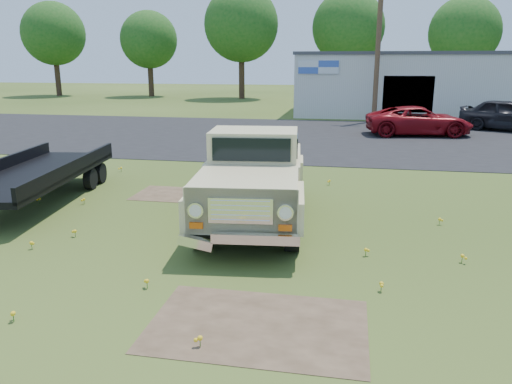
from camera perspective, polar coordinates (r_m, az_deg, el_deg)
ground at (r=10.12m, az=-5.08°, el=-5.88°), size 140.00×140.00×0.00m
asphalt_lot at (r=24.51m, az=4.48°, el=6.34°), size 90.00×14.00×0.02m
dirt_patch_a at (r=7.16m, az=0.20°, el=-15.03°), size 3.00×2.00×0.01m
dirt_patch_b at (r=13.89m, az=-9.13°, el=-0.28°), size 2.20×1.60×0.01m
commercial_building at (r=36.29m, az=16.41°, el=11.84°), size 14.20×8.20×4.15m
utility_pole_mid at (r=31.16m, az=13.80°, el=16.24°), size 1.60×0.30×9.00m
treeline_a at (r=57.95m, az=-22.14°, el=16.40°), size 6.40×6.40×9.52m
treeline_b at (r=54.23m, az=-12.15°, el=16.64°), size 5.76×5.76×8.57m
treeline_c at (r=49.87m, az=-1.69°, el=18.60°), size 7.04×7.04×10.47m
treeline_d at (r=49.71m, az=10.51°, el=18.02°), size 6.72×6.72×10.00m
treeline_e at (r=49.07m, az=22.71°, el=16.47°), size 6.08×6.08×9.04m
vintage_pickup_truck at (r=11.20m, az=-0.20°, el=1.83°), size 2.84×6.01×2.11m
flatbed_trailer at (r=14.06m, az=-23.97°, el=2.38°), size 2.89×6.49×1.71m
red_pickup at (r=26.02m, az=18.10°, el=7.71°), size 5.31×2.96×1.40m
dark_sedan at (r=29.44m, az=26.95°, el=7.82°), size 5.18×3.97×1.65m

